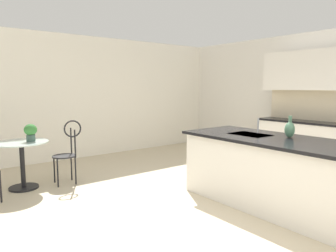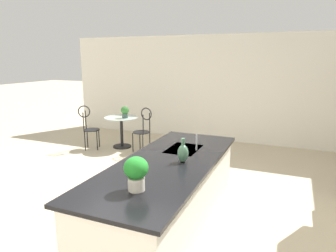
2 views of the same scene
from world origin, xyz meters
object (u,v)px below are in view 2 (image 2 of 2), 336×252
chair_near_window (143,128)px  potted_plant_on_table (125,111)px  bistro_table (122,129)px  chair_by_island (89,125)px  vase_on_counter (183,153)px  potted_plant_counter_far (136,171)px

chair_near_window → potted_plant_on_table: (-0.11, -0.53, 0.32)m
bistro_table → chair_by_island: (0.41, -0.63, 0.13)m
chair_by_island → potted_plant_on_table: size_ratio=3.85×
bistro_table → chair_near_window: chair_near_window is taller
potted_plant_on_table → vase_on_counter: vase_on_counter is taller
chair_near_window → potted_plant_on_table: 0.63m
potted_plant_on_table → potted_plant_counter_far: (3.77, 2.36, 0.21)m
bistro_table → chair_near_window: (0.15, 0.66, 0.13)m
bistro_table → potted_plant_counter_far: bearing=33.2°
chair_near_window → potted_plant_counter_far: potted_plant_counter_far is taller
chair_by_island → potted_plant_counter_far: potted_plant_counter_far is taller
chair_near_window → chair_by_island: same height
bistro_table → vase_on_counter: (2.91, 2.63, 0.58)m
bistro_table → potted_plant_on_table: potted_plant_on_table is taller
potted_plant_on_table → potted_plant_counter_far: 4.46m
chair_by_island → vase_on_counter: 4.13m
chair_near_window → potted_plant_counter_far: size_ratio=3.24×
chair_near_window → potted_plant_on_table: chair_near_window is taller
bistro_table → potted_plant_counter_far: 4.60m
chair_near_window → potted_plant_counter_far: 4.13m
bistro_table → potted_plant_on_table: bearing=72.9°
bistro_table → chair_by_island: 0.77m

